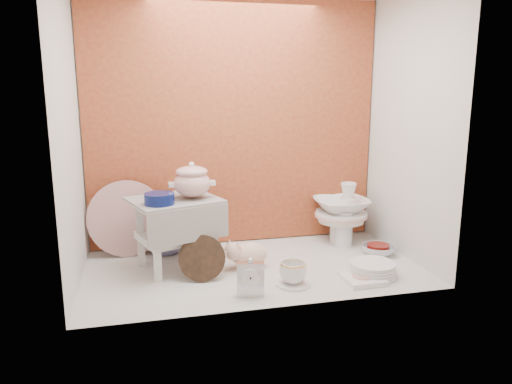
% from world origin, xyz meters
% --- Properties ---
extents(ground, '(1.80, 1.80, 0.00)m').
position_xyz_m(ground, '(0.00, 0.00, 0.00)').
color(ground, silver).
rests_on(ground, ground).
extents(niche_shell, '(1.86, 1.03, 1.53)m').
position_xyz_m(niche_shell, '(0.00, 0.18, 0.93)').
color(niche_shell, '#A65B29').
rests_on(niche_shell, ground).
extents(step_stool, '(0.54, 0.50, 0.39)m').
position_xyz_m(step_stool, '(-0.41, 0.11, 0.19)').
color(step_stool, silver).
rests_on(step_stool, ground).
extents(soup_tureen, '(0.30, 0.30, 0.20)m').
position_xyz_m(soup_tureen, '(-0.31, 0.10, 0.49)').
color(soup_tureen, white).
rests_on(soup_tureen, step_stool).
extents(cobalt_bowl, '(0.19, 0.19, 0.06)m').
position_xyz_m(cobalt_bowl, '(-0.49, 0.00, 0.41)').
color(cobalt_bowl, '#0A1652').
rests_on(cobalt_bowl, step_stool).
extents(floral_platter, '(0.45, 0.09, 0.45)m').
position_xyz_m(floral_platter, '(-0.67, 0.37, 0.22)').
color(floral_platter, silver).
rests_on(floral_platter, ground).
extents(blue_white_vase, '(0.25, 0.25, 0.26)m').
position_xyz_m(blue_white_vase, '(-0.45, 0.37, 0.13)').
color(blue_white_vase, silver).
rests_on(blue_white_vase, ground).
extents(lacquer_tray, '(0.25, 0.13, 0.23)m').
position_xyz_m(lacquer_tray, '(-0.29, -0.10, 0.11)').
color(lacquer_tray, black).
rests_on(lacquer_tray, ground).
extents(mantel_clock, '(0.13, 0.07, 0.19)m').
position_xyz_m(mantel_clock, '(-0.10, -0.35, 0.09)').
color(mantel_clock, silver).
rests_on(mantel_clock, ground).
extents(plush_pig, '(0.28, 0.21, 0.15)m').
position_xyz_m(plush_pig, '(-0.02, 0.01, 0.08)').
color(plush_pig, beige).
rests_on(plush_pig, ground).
extents(teacup_saucer, '(0.20, 0.20, 0.01)m').
position_xyz_m(teacup_saucer, '(0.14, -0.27, 0.01)').
color(teacup_saucer, white).
rests_on(teacup_saucer, ground).
extents(gold_rim_teacup, '(0.17, 0.17, 0.11)m').
position_xyz_m(gold_rim_teacup, '(0.14, -0.27, 0.07)').
color(gold_rim_teacup, white).
rests_on(gold_rim_teacup, teacup_saucer).
extents(lattice_dish, '(0.20, 0.20, 0.03)m').
position_xyz_m(lattice_dish, '(0.50, -0.32, 0.01)').
color(lattice_dish, white).
rests_on(lattice_dish, ground).
extents(dinner_plate_stack, '(0.31, 0.31, 0.07)m').
position_xyz_m(dinner_plate_stack, '(0.58, -0.26, 0.04)').
color(dinner_plate_stack, white).
rests_on(dinner_plate_stack, ground).
extents(crystal_bowl, '(0.19, 0.19, 0.06)m').
position_xyz_m(crystal_bowl, '(0.76, 0.03, 0.03)').
color(crystal_bowl, silver).
rests_on(crystal_bowl, ground).
extents(clear_glass_vase, '(0.13, 0.13, 0.22)m').
position_xyz_m(clear_glass_vase, '(0.64, 0.25, 0.11)').
color(clear_glass_vase, silver).
rests_on(clear_glass_vase, ground).
extents(porcelain_tower, '(0.36, 0.36, 0.38)m').
position_xyz_m(porcelain_tower, '(0.65, 0.32, 0.19)').
color(porcelain_tower, white).
rests_on(porcelain_tower, ground).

